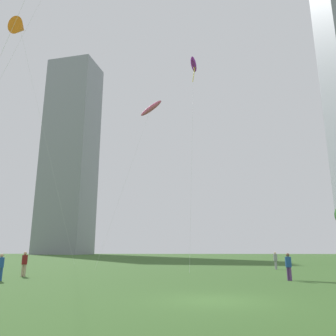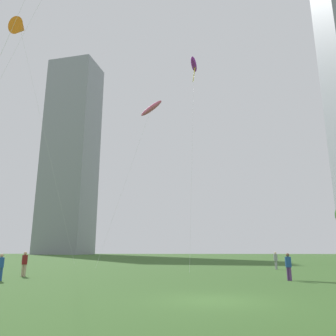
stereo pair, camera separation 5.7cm
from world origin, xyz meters
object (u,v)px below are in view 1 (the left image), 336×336
at_px(kite_flying_0, 20,28).
at_px(kite_flying_5, 194,65).
at_px(person_standing_1, 24,262).
at_px(kite_flying_2, 151,108).
at_px(person_standing_4, 1,265).
at_px(person_standing_3, 288,265).
at_px(person_standing_2, 275,259).
at_px(distant_highrise_0, 70,154).

relative_size(kite_flying_0, kite_flying_5, 1.20).
xyz_separation_m(person_standing_1, kite_flying_2, (7.32, 16.65, 19.45)).
bearing_deg(kite_flying_0, person_standing_4, -57.67).
xyz_separation_m(person_standing_3, kite_flying_0, (-28.71, 15.31, 30.16)).
bearing_deg(person_standing_4, person_standing_3, -36.34).
distance_m(kite_flying_0, kite_flying_5, 24.12).
distance_m(person_standing_2, kite_flying_2, 24.54).
xyz_separation_m(person_standing_4, kite_flying_2, (7.15, 20.12, 19.52)).
relative_size(kite_flying_0, kite_flying_2, 1.52).
distance_m(kite_flying_0, kite_flying_2, 20.92).
xyz_separation_m(person_standing_2, person_standing_4, (-20.57, -13.63, -0.02)).
height_order(person_standing_2, person_standing_3, person_standing_2).
distance_m(person_standing_3, person_standing_4, 18.26).
bearing_deg(distant_highrise_0, kite_flying_0, -64.06).
bearing_deg(person_standing_1, distant_highrise_0, -73.45).
bearing_deg(kite_flying_2, kite_flying_5, -9.79).
bearing_deg(distant_highrise_0, person_standing_1, -60.93).
xyz_separation_m(person_standing_4, distant_highrise_0, (-38.01, 113.18, 41.19)).
bearing_deg(person_standing_3, person_standing_1, -131.77).
xyz_separation_m(person_standing_2, kite_flying_2, (-13.42, 6.49, 19.49)).
xyz_separation_m(person_standing_4, kite_flying_0, (-10.49, 16.58, 30.18)).
relative_size(person_standing_4, kite_flying_5, 0.06).
distance_m(person_standing_2, person_standing_4, 24.68).
bearing_deg(kite_flying_0, distant_highrise_0, 105.90).
distance_m(person_standing_3, kite_flying_5, 31.38).
bearing_deg(person_standing_1, kite_flying_2, -116.20).
bearing_deg(person_standing_1, person_standing_2, -156.37).
bearing_deg(kite_flying_0, person_standing_1, -51.78).
height_order(person_standing_2, kite_flying_0, kite_flying_0).
xyz_separation_m(person_standing_3, person_standing_4, (-18.22, -1.27, -0.02)).
bearing_deg(distant_highrise_0, person_standing_2, -49.49).
distance_m(kite_flying_2, distant_highrise_0, 105.68).
height_order(person_standing_3, kite_flying_0, kite_flying_0).
height_order(person_standing_3, person_standing_4, person_standing_3).
distance_m(person_standing_1, kite_flying_0, 34.44).
height_order(person_standing_1, person_standing_4, person_standing_1).
relative_size(person_standing_2, kite_flying_2, 0.08).
bearing_deg(person_standing_3, distant_highrise_0, 171.72).
distance_m(kite_flying_5, distant_highrise_0, 108.18).
bearing_deg(kite_flying_2, person_standing_2, -25.80).
distance_m(person_standing_4, kite_flying_5, 34.27).
bearing_deg(person_standing_2, person_standing_4, -68.34).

